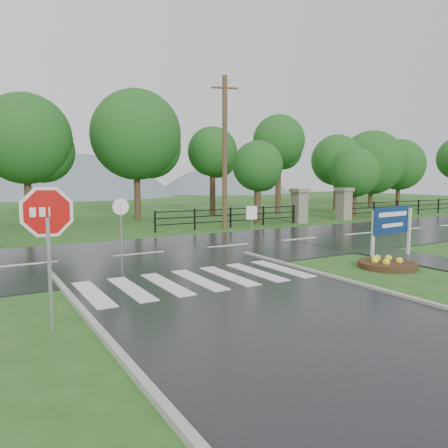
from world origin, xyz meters
TOP-DOWN VIEW (x-y plane):
  - ground at (0.00, 0.00)m, footprint 120.00×120.00m
  - main_road at (0.00, 10.00)m, footprint 90.00×8.00m
  - walkway at (8.50, 4.00)m, footprint 2.20×11.00m
  - crosswalk at (0.00, 5.00)m, footprint 6.50×2.80m
  - pillar_west at (13.00, 16.00)m, footprint 1.00×1.00m
  - pillar_east at (17.00, 16.00)m, footprint 1.00×1.00m
  - fence_west at (7.75, 16.00)m, footprint 9.58×0.08m
  - fence_east at (27.75, 16.00)m, footprint 20.58×0.08m
  - hills at (3.49, 65.00)m, footprint 102.00×48.00m
  - treeline at (1.00, 24.00)m, footprint 83.20×5.20m
  - stop_sign at (-4.31, 2.84)m, footprint 1.34×0.18m
  - estate_billboard at (7.91, 4.71)m, footprint 2.17×0.26m
  - flower_bed at (6.31, 3.56)m, footprint 1.90×1.90m
  - reg_sign_small at (3.74, 7.83)m, footprint 0.40×0.16m
  - reg_sign_round at (-1.31, 7.99)m, footprint 0.53×0.10m
  - utility_pole_east at (7.05, 15.50)m, footprint 1.48×0.58m
  - entrance_tree_left at (10.71, 17.50)m, footprint 3.27×3.27m
  - entrance_tree_right at (19.56, 17.50)m, footprint 3.71×3.71m

SIDE VIEW (x-z plane):
  - hills at x=3.49m, z-range -39.54..8.46m
  - ground at x=0.00m, z-range 0.00..0.00m
  - main_road at x=0.00m, z-range -0.02..0.02m
  - walkway at x=8.50m, z-range -0.02..0.02m
  - treeline at x=1.00m, z-range -5.00..5.00m
  - crosswalk at x=0.00m, z-range 0.05..0.07m
  - flower_bed at x=6.31m, z-range -0.05..0.33m
  - fence_west at x=7.75m, z-range 0.12..1.32m
  - fence_east at x=27.75m, z-range 0.14..1.34m
  - pillar_west at x=13.00m, z-range 0.06..2.30m
  - pillar_east at x=17.00m, z-range 0.06..2.30m
  - estate_billboard at x=7.91m, z-range 0.36..2.26m
  - reg_sign_small at x=3.74m, z-range 0.42..2.31m
  - reg_sign_round at x=-1.31m, z-range 0.30..2.60m
  - stop_sign at x=-4.31m, z-range 0.57..3.59m
  - entrance_tree_right at x=19.56m, z-range 0.72..5.91m
  - entrance_tree_left at x=10.71m, z-range 0.99..6.34m
  - utility_pole_east at x=7.05m, z-range 0.07..8.66m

